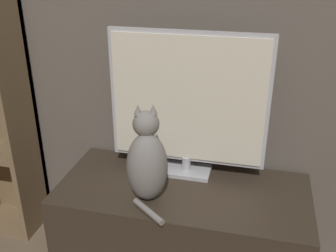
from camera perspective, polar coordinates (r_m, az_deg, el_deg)
name	(u,v)px	position (r m, az deg, el deg)	size (l,w,h in m)	color
wall_back	(200,7)	(1.90, 4.60, 16.81)	(4.80, 0.05, 2.60)	#60564C
tv_stand	(182,231)	(2.04, 2.04, -14.97)	(1.19, 0.55, 0.51)	#33281E
tv	(188,103)	(1.84, 2.87, 3.31)	(0.75, 0.15, 0.71)	#B7B7BC
cat	(147,162)	(1.72, -3.07, -5.20)	(0.23, 0.29, 0.45)	gray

